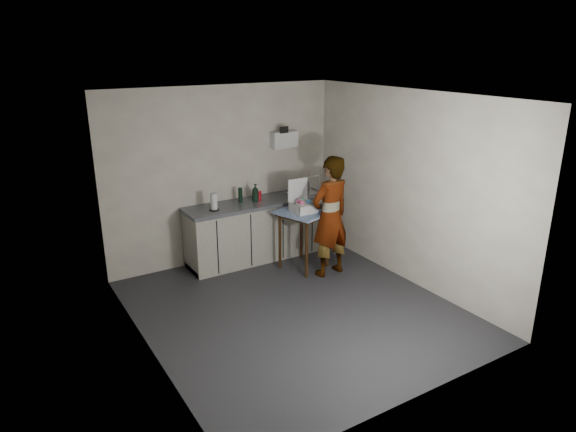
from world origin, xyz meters
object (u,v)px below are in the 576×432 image
standing_man (330,217)px  soap_bottle (255,193)px  kitchen_counter (258,231)px  side_table (304,218)px  soda_can (259,196)px  paper_towel (214,202)px  dish_rack (302,190)px  bakery_box (303,205)px  dark_bottle (240,195)px

standing_man → soap_bottle: standing_man is taller
kitchen_counter → side_table: bearing=-59.0°
soda_can → kitchen_counter: bearing=-142.4°
paper_towel → dish_rack: bearing=1.3°
soap_bottle → paper_towel: soap_bottle is taller
kitchen_counter → soda_can: bearing=37.6°
paper_towel → bakery_box: size_ratio=0.56×
soda_can → dish_rack: size_ratio=0.30×
standing_man → paper_towel: standing_man is taller
side_table → dark_bottle: (-0.64, 0.76, 0.26)m
side_table → dark_bottle: dark_bottle is taller
side_table → dark_bottle: size_ratio=4.01×
soda_can → dark_bottle: dark_bottle is taller
kitchen_counter → soap_bottle: bearing=173.0°
soda_can → soap_bottle: bearing=-157.2°
side_table → soda_can: (-0.35, 0.70, 0.22)m
bakery_box → soap_bottle: bearing=122.2°
bakery_box → side_table: bearing=20.9°
soap_bottle → paper_towel: size_ratio=1.07×
soap_bottle → paper_towel: bearing=-174.0°
soap_bottle → soda_can: 0.11m
soap_bottle → bakery_box: bakery_box is taller
standing_man → soap_bottle: 1.23m
kitchen_counter → dish_rack: 0.95m
kitchen_counter → dish_rack: dish_rack is taller
dish_rack → kitchen_counter: bearing=177.4°
soap_bottle → soda_can: bearing=22.8°
paper_towel → soda_can: bearing=7.9°
kitchen_counter → dish_rack: size_ratio=4.97×
dark_bottle → bakery_box: (0.60, -0.77, -0.05)m
standing_man → dish_rack: bearing=-106.8°
dark_bottle → paper_towel: paper_towel is taller
bakery_box → kitchen_counter: bearing=120.3°
dark_bottle → paper_towel: 0.52m
dark_bottle → standing_man: bearing=-54.1°
bakery_box → dish_rack: bearing=59.8°
standing_man → dark_bottle: bearing=-60.4°
dark_bottle → bakery_box: bearing=-51.9°
kitchen_counter → standing_man: size_ratio=1.30×
kitchen_counter → soap_bottle: 0.62m
soap_bottle → dish_rack: dish_rack is taller
bakery_box → soda_can: bearing=115.8°
soda_can → standing_man: bearing=-63.6°
dish_rack → paper_towel: bearing=-178.7°
side_table → paper_towel: bearing=134.3°
standing_man → soda_can: (-0.54, 1.08, 0.12)m
soap_bottle → standing_man: bearing=-59.5°
kitchen_counter → side_table: size_ratio=2.56×
paper_towel → dish_rack: 1.50m
soda_can → dark_bottle: size_ratio=0.63×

